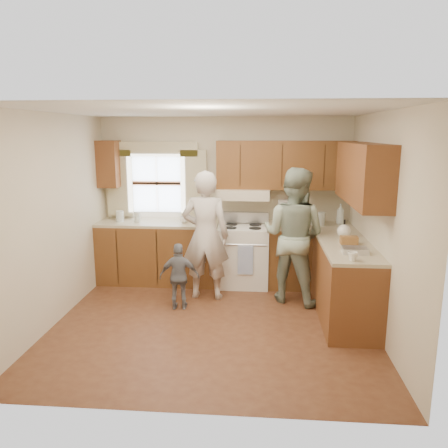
# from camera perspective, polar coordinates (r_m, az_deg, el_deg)

# --- Properties ---
(room) EXTENTS (3.80, 3.80, 3.80)m
(room) POSITION_cam_1_polar(r_m,az_deg,el_deg) (5.04, -1.51, 0.20)
(room) COLOR #4D2718
(room) RESTS_ON ground
(kitchen_fixtures) EXTENTS (3.80, 2.25, 2.15)m
(kitchen_fixtures) POSITION_cam_1_polar(r_m,az_deg,el_deg) (6.15, 5.30, -1.63)
(kitchen_fixtures) COLOR #44240E
(kitchen_fixtures) RESTS_ON ground
(stove) EXTENTS (0.76, 0.67, 1.07)m
(stove) POSITION_cam_1_polar(r_m,az_deg,el_deg) (6.60, 2.48, -3.99)
(stove) COLOR silver
(stove) RESTS_ON ground
(woman_left) EXTENTS (0.68, 0.47, 1.78)m
(woman_left) POSITION_cam_1_polar(r_m,az_deg,el_deg) (5.96, -2.42, -1.52)
(woman_left) COLOR beige
(woman_left) RESTS_ON ground
(woman_right) EXTENTS (1.10, 1.01, 1.82)m
(woman_right) POSITION_cam_1_polar(r_m,az_deg,el_deg) (5.93, 9.06, -1.51)
(woman_right) COLOR #274536
(woman_right) RESTS_ON ground
(child) EXTENTS (0.53, 0.25, 0.88)m
(child) POSITION_cam_1_polar(r_m,az_deg,el_deg) (5.72, -5.85, -6.83)
(child) COLOR slate
(child) RESTS_ON ground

